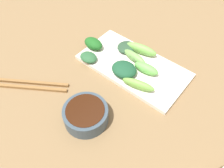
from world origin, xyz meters
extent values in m
cube|color=olive|center=(0.00, 0.00, 0.01)|extent=(2.10, 2.10, 0.02)
cylinder|color=#374752|center=(-0.15, -0.04, 0.04)|extent=(0.11, 0.11, 0.04)
cylinder|color=#321609|center=(-0.15, -0.04, 0.05)|extent=(0.09, 0.09, 0.03)
cube|color=silver|center=(0.06, -0.02, 0.03)|extent=(0.16, 0.31, 0.01)
ellipsoid|color=#28452D|center=(0.10, 0.03, 0.04)|extent=(0.07, 0.06, 0.02)
ellipsoid|color=#66B54F|center=(0.06, -0.07, 0.05)|extent=(0.04, 0.07, 0.03)
ellipsoid|color=#6FA845|center=(0.00, -0.08, 0.05)|extent=(0.04, 0.09, 0.03)
ellipsoid|color=#70A352|center=(0.08, -0.02, 0.05)|extent=(0.03, 0.08, 0.03)
ellipsoid|color=#1C5B1E|center=(0.04, 0.12, 0.05)|extent=(0.04, 0.06, 0.03)
ellipsoid|color=#1B4B2D|center=(0.02, -0.02, 0.05)|extent=(0.07, 0.08, 0.03)
ellipsoid|color=#295933|center=(-0.01, 0.09, 0.04)|extent=(0.04, 0.05, 0.02)
ellipsoid|color=#71AF4B|center=(0.12, -0.01, 0.05)|extent=(0.04, 0.10, 0.03)
cube|color=brown|center=(-0.19, 0.16, 0.02)|extent=(0.13, 0.20, 0.01)
cube|color=brown|center=(-0.17, 0.17, 0.02)|extent=(0.13, 0.20, 0.01)
camera|label=1|loc=(-0.32, -0.26, 0.49)|focal=35.41mm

